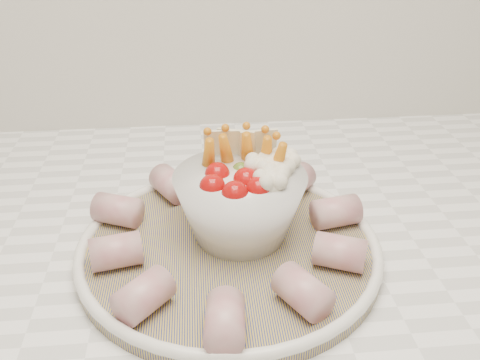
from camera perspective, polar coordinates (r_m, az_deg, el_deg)
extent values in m
cube|color=white|center=(0.64, -13.48, -6.75)|extent=(2.04, 0.62, 0.04)
cylinder|color=navy|center=(0.57, -1.19, -7.48)|extent=(0.32, 0.32, 0.01)
torus|color=white|center=(0.57, -1.19, -6.88)|extent=(0.32, 0.32, 0.01)
sphere|color=#A50B0A|center=(0.53, -2.96, -0.76)|extent=(0.03, 0.03, 0.03)
sphere|color=#A50B0A|center=(0.52, -0.55, -1.50)|extent=(0.03, 0.03, 0.03)
sphere|color=#A50B0A|center=(0.53, 2.00, -0.98)|extent=(0.03, 0.03, 0.03)
sphere|color=#A50B0A|center=(0.55, -2.43, 0.56)|extent=(0.03, 0.03, 0.03)
sphere|color=#A50B0A|center=(0.54, 0.63, -0.03)|extent=(0.03, 0.03, 0.03)
sphere|color=#A50B0A|center=(0.54, 2.91, 0.06)|extent=(0.03, 0.03, 0.03)
sphere|color=#506F25|center=(0.56, 0.09, 0.94)|extent=(0.02, 0.02, 0.02)
cone|color=orange|center=(0.57, -1.46, 2.63)|extent=(0.03, 0.04, 0.06)
cone|color=orange|center=(0.58, 0.79, 2.86)|extent=(0.03, 0.04, 0.06)
cone|color=orange|center=(0.57, 2.80, 2.45)|extent=(0.02, 0.04, 0.06)
cone|color=orange|center=(0.56, -3.36, 2.19)|extent=(0.02, 0.04, 0.06)
cone|color=orange|center=(0.55, 4.01, 1.68)|extent=(0.03, 0.04, 0.06)
sphere|color=white|center=(0.55, 4.00, 0.66)|extent=(0.03, 0.03, 0.03)
sphere|color=white|center=(0.53, 3.37, -0.54)|extent=(0.03, 0.03, 0.03)
sphere|color=white|center=(0.57, 4.67, 1.58)|extent=(0.03, 0.03, 0.03)
sphere|color=white|center=(0.56, 2.20, 1.07)|extent=(0.03, 0.03, 0.03)
cube|color=beige|center=(0.59, -0.33, 3.51)|extent=(0.04, 0.02, 0.05)
cube|color=beige|center=(0.58, 1.92, 3.46)|extent=(0.04, 0.01, 0.05)
cube|color=beige|center=(0.58, -1.84, 3.45)|extent=(0.04, 0.01, 0.05)
cylinder|color=#B1505C|center=(0.54, 10.61, -7.58)|extent=(0.06, 0.05, 0.03)
cylinder|color=#B1505C|center=(0.60, 10.18, -3.36)|extent=(0.06, 0.04, 0.03)
cylinder|color=#B1505C|center=(0.65, 5.79, -0.20)|extent=(0.06, 0.06, 0.03)
cylinder|color=#B1505C|center=(0.66, -0.96, 0.25)|extent=(0.04, 0.05, 0.03)
cylinder|color=#B1505C|center=(0.65, -7.40, -0.42)|extent=(0.05, 0.06, 0.03)
cylinder|color=#B1505C|center=(0.61, -12.92, -3.14)|extent=(0.06, 0.05, 0.03)
cylinder|color=#B1505C|center=(0.54, -13.09, -7.43)|extent=(0.06, 0.04, 0.03)
cylinder|color=#B1505C|center=(0.49, -10.25, -12.01)|extent=(0.06, 0.06, 0.03)
cylinder|color=#B1505C|center=(0.46, -1.63, -14.79)|extent=(0.04, 0.05, 0.03)
cylinder|color=#B1505C|center=(0.49, 6.71, -11.72)|extent=(0.05, 0.06, 0.03)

